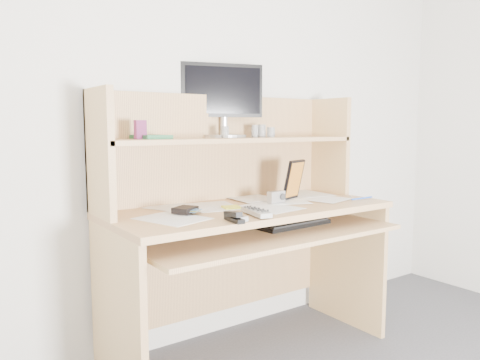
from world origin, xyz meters
TOP-DOWN VIEW (x-y plane):
  - back_wall at (0.00, 1.80)m, footprint 3.60×0.04m
  - desk at (0.00, 1.56)m, footprint 1.40×0.70m
  - paper_clutter at (0.00, 1.48)m, footprint 1.32×0.54m
  - keyboard at (0.18, 1.37)m, footprint 0.40×0.16m
  - tv_remote at (-0.12, 1.28)m, footprint 0.10×0.21m
  - flip_phone at (-0.25, 1.23)m, footprint 0.05×0.08m
  - stapler at (-0.28, 1.22)m, footprint 0.05×0.13m
  - wallet at (-0.35, 1.49)m, footprint 0.13×0.12m
  - sticky_note_pad at (-0.11, 1.49)m, footprint 0.10×0.10m
  - digital_camera at (0.16, 1.48)m, footprint 0.10×0.04m
  - game_case at (0.31, 1.51)m, footprint 0.14×0.07m
  - blue_pen at (0.60, 1.30)m, footprint 0.16×0.01m
  - card_box at (-0.50, 1.63)m, footprint 0.06×0.04m
  - shelf_book at (-0.43, 1.67)m, footprint 0.14×0.19m
  - chip_stack_a at (-0.04, 1.65)m, footprint 0.05×0.05m
  - chip_stack_b at (0.21, 1.67)m, footprint 0.05×0.05m
  - chip_stack_c at (0.25, 1.63)m, footprint 0.05×0.05m
  - chip_stack_d at (0.17, 1.68)m, footprint 0.04×0.04m
  - monitor at (0.01, 1.75)m, footprint 0.43×0.22m

SIDE VIEW (x-z plane):
  - keyboard at x=0.18m, z-range 0.65..0.68m
  - desk at x=0.00m, z-range 0.04..1.34m
  - paper_clutter at x=0.00m, z-range 0.75..0.76m
  - sticky_note_pad at x=-0.11m, z-range 0.75..0.76m
  - blue_pen at x=0.60m, z-range 0.76..0.77m
  - tv_remote at x=-0.12m, z-range 0.76..0.78m
  - flip_phone at x=-0.25m, z-range 0.76..0.78m
  - wallet at x=-0.35m, z-range 0.76..0.78m
  - stapler at x=-0.28m, z-range 0.76..0.79m
  - digital_camera at x=0.16m, z-range 0.76..0.81m
  - game_case at x=0.31m, z-range 0.76..0.96m
  - shelf_book at x=-0.43m, z-range 1.08..1.10m
  - chip_stack_c at x=0.25m, z-range 1.08..1.13m
  - chip_stack_a at x=-0.04m, z-range 1.08..1.14m
  - chip_stack_d at x=0.17m, z-range 1.08..1.15m
  - chip_stack_b at x=0.21m, z-range 1.08..1.15m
  - card_box at x=-0.50m, z-range 1.08..1.17m
  - back_wall at x=0.00m, z-range 0.00..2.50m
  - monitor at x=0.01m, z-range 1.09..1.48m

